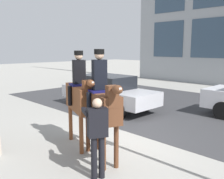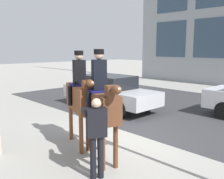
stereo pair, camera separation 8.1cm
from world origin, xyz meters
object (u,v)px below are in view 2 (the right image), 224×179
mounted_horse_companion (101,103)px  pedestrian_bystander (96,132)px  mounted_horse_lead (81,96)px  street_car_near_lane (109,91)px

mounted_horse_companion → pedestrian_bystander: (0.61, -0.67, -0.40)m
mounted_horse_lead → street_car_near_lane: mounted_horse_lead is taller
pedestrian_bystander → street_car_near_lane: (-4.36, 4.42, -0.21)m
mounted_horse_lead → street_car_near_lane: (-2.71, 3.57, -0.60)m
mounted_horse_companion → pedestrian_bystander: size_ratio=1.57×
mounted_horse_lead → pedestrian_bystander: size_ratio=1.54×
mounted_horse_lead → street_car_near_lane: 4.52m
mounted_horse_lead → pedestrian_bystander: 1.90m
mounted_horse_companion → pedestrian_bystander: 0.99m
mounted_horse_companion → mounted_horse_lead: bearing=-168.6°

